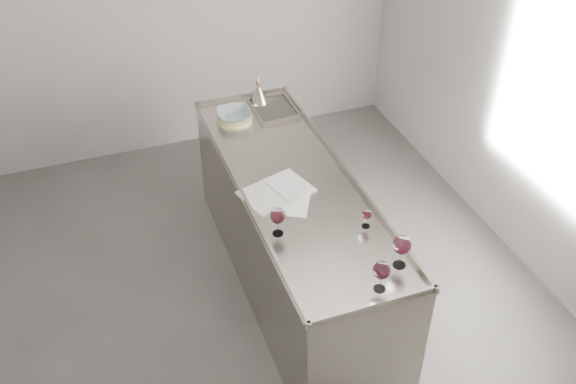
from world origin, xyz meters
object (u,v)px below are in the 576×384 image
object	(u,v)px
wine_glass_left	(278,216)
ceramic_bowl	(234,115)
wine_funnel	(259,94)
wine_glass_right	(402,245)
wine_glass_small	(367,215)
wine_glass_middle	(382,271)
counter	(293,234)
notebook	(276,192)

from	to	relation	value
wine_glass_left	ceramic_bowl	size ratio (longest dim) A/B	0.73
wine_glass_left	wine_funnel	size ratio (longest dim) A/B	0.84
ceramic_bowl	wine_funnel	size ratio (longest dim) A/B	1.16
wine_glass_right	ceramic_bowl	distance (m)	1.88
wine_glass_small	wine_glass_left	bearing A→B (deg)	167.14
wine_glass_middle	counter	bearing A→B (deg)	94.69
wine_funnel	counter	bearing A→B (deg)	-95.69
wine_glass_middle	wine_glass_right	xyz separation A→B (m)	(0.19, 0.13, 0.01)
wine_glass_middle	notebook	world-z (taller)	wine_glass_middle
ceramic_bowl	notebook	bearing A→B (deg)	-89.88
notebook	wine_funnel	xyz separation A→B (m)	(0.26, 1.16, 0.06)
counter	wine_funnel	bearing A→B (deg)	84.31
wine_glass_left	ceramic_bowl	xyz separation A→B (m)	(0.12, 1.34, -0.08)
wine_glass_small	ceramic_bowl	xyz separation A→B (m)	(-0.40, 1.46, -0.04)
wine_glass_small	ceramic_bowl	size ratio (longest dim) A/B	0.50
wine_glass_small	wine_glass_middle	bearing A→B (deg)	-107.44
ceramic_bowl	wine_glass_middle	bearing A→B (deg)	-82.94
wine_glass_right	notebook	world-z (taller)	wine_glass_right
wine_glass_right	ceramic_bowl	xyz separation A→B (m)	(-0.43, 1.83, -0.10)
counter	wine_glass_middle	distance (m)	1.24
wine_glass_middle	wine_glass_small	bearing A→B (deg)	72.56
wine_glass_left	wine_glass_small	xyz separation A→B (m)	(0.52, -0.12, -0.04)
notebook	wine_funnel	world-z (taller)	wine_funnel
wine_glass_left	wine_glass_small	bearing A→B (deg)	-12.86
wine_glass_left	wine_glass_right	world-z (taller)	wine_glass_right
wine_glass_small	notebook	world-z (taller)	wine_glass_small
notebook	wine_glass_left	bearing A→B (deg)	-124.93
counter	wine_glass_small	bearing A→B (deg)	-67.23
notebook	counter	bearing A→B (deg)	11.26
counter	wine_glass_middle	bearing A→B (deg)	-85.31
notebook	wine_funnel	size ratio (longest dim) A/B	2.31
wine_glass_small	ceramic_bowl	distance (m)	1.51
wine_glass_middle	notebook	distance (m)	1.04
wine_glass_left	wine_glass_small	size ratio (longest dim) A/B	1.46
counter	wine_glass_right	distance (m)	1.17
wine_glass_middle	wine_glass_small	size ratio (longest dim) A/B	1.49
wine_glass_left	ceramic_bowl	bearing A→B (deg)	84.80
wine_glass_left	wine_glass_middle	size ratio (longest dim) A/B	0.98
wine_glass_middle	ceramic_bowl	world-z (taller)	wine_glass_middle
counter	wine_funnel	size ratio (longest dim) A/B	10.98
wine_glass_right	wine_glass_small	size ratio (longest dim) A/B	1.64
ceramic_bowl	wine_funnel	bearing A→B (deg)	38.23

